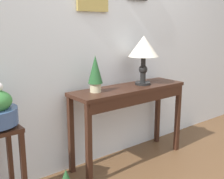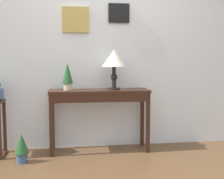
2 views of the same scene
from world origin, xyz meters
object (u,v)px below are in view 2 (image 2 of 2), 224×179
potted_plant_on_console (68,75)px  potted_plant_floor (22,147)px  console_table (99,100)px  table_lamp (114,60)px

potted_plant_on_console → potted_plant_floor: potted_plant_on_console is taller
console_table → table_lamp: table_lamp is taller
console_table → potted_plant_floor: 1.07m
console_table → potted_plant_floor: bearing=-161.9°
console_table → table_lamp: size_ratio=2.51×
table_lamp → potted_plant_on_console: 0.60m
potted_plant_on_console → table_lamp: bearing=-2.5°
console_table → potted_plant_on_console: bearing=173.1°
table_lamp → potted_plant_on_console: table_lamp is taller
potted_plant_on_console → potted_plant_floor: (-0.52, -0.34, -0.78)m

